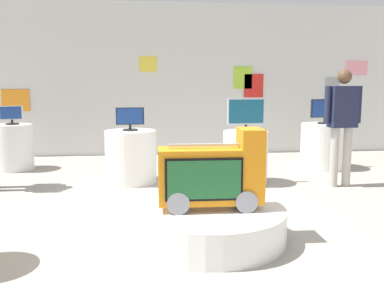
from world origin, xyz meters
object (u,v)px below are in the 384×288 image
at_px(display_pedestal_right_rear, 14,147).
at_px(display_pedestal_left_rear, 245,157).
at_px(display_pedestal_far_right, 323,146).
at_px(novelty_firetruck_tv, 212,176).
at_px(display_pedestal_center_rear, 131,156).
at_px(tv_on_right_rear, 12,115).
at_px(tv_on_far_right, 325,110).
at_px(shopper_browsing_rear, 342,119).
at_px(tv_on_left_rear, 246,113).
at_px(main_display_pedestal, 210,224).
at_px(tv_on_center_rear, 130,119).

bearing_deg(display_pedestal_right_rear, display_pedestal_left_rear, -20.69).
bearing_deg(display_pedestal_far_right, novelty_firetruck_tv, -127.35).
height_order(display_pedestal_center_rear, tv_on_right_rear, tv_on_right_rear).
relative_size(display_pedestal_left_rear, tv_on_far_right, 1.45).
distance_m(display_pedestal_center_rear, display_pedestal_far_right, 3.38).
xyz_separation_m(display_pedestal_left_rear, display_pedestal_far_right, (1.62, 0.98, 0.00)).
bearing_deg(display_pedestal_far_right, shopper_browsing_rear, -102.98).
bearing_deg(tv_on_far_right, display_pedestal_center_rear, -167.56).
bearing_deg(display_pedestal_left_rear, display_pedestal_center_rear, 171.66).
bearing_deg(display_pedestal_left_rear, tv_on_left_rear, -93.76).
height_order(novelty_firetruck_tv, display_pedestal_left_rear, novelty_firetruck_tv).
xyz_separation_m(main_display_pedestal, novelty_firetruck_tv, (0.02, -0.01, 0.46)).
distance_m(tv_on_right_rear, tv_on_far_right, 5.35).
distance_m(display_pedestal_left_rear, display_pedestal_far_right, 1.89).
bearing_deg(display_pedestal_center_rear, main_display_pedestal, -71.50).
xyz_separation_m(main_display_pedestal, shopper_browsing_rear, (2.17, 1.91, 0.82)).
distance_m(display_pedestal_center_rear, shopper_browsing_rear, 3.11).
relative_size(main_display_pedestal, tv_on_right_rear, 4.02).
bearing_deg(display_pedestal_far_right, tv_on_far_right, -100.33).
bearing_deg(novelty_firetruck_tv, display_pedestal_far_right, 52.65).
height_order(display_pedestal_center_rear, tv_on_center_rear, tv_on_center_rear).
relative_size(main_display_pedestal, shopper_browsing_rear, 0.86).
xyz_separation_m(main_display_pedestal, display_pedestal_far_right, (2.47, 3.21, 0.24)).
height_order(novelty_firetruck_tv, display_pedestal_center_rear, novelty_firetruck_tv).
relative_size(novelty_firetruck_tv, tv_on_far_right, 1.80).
bearing_deg(display_pedestal_center_rear, display_pedestal_far_right, 12.51).
relative_size(main_display_pedestal, novelty_firetruck_tv, 1.47).
distance_m(tv_on_left_rear, display_pedestal_right_rear, 4.03).
xyz_separation_m(main_display_pedestal, tv_on_far_right, (2.47, 3.20, 0.86)).
distance_m(tv_on_center_rear, tv_on_right_rear, 2.34).
bearing_deg(tv_on_far_right, main_display_pedestal, -127.65).
relative_size(tv_on_left_rear, shopper_browsing_rear, 0.34).
distance_m(display_pedestal_left_rear, tv_on_center_rear, 1.79).
bearing_deg(tv_on_right_rear, display_pedestal_right_rear, 70.36).
relative_size(display_pedestal_left_rear, shopper_browsing_rear, 0.47).
bearing_deg(main_display_pedestal, shopper_browsing_rear, 41.29).
relative_size(display_pedestal_center_rear, tv_on_far_right, 1.45).
bearing_deg(display_pedestal_far_right, main_display_pedestal, -127.62).
height_order(main_display_pedestal, tv_on_right_rear, tv_on_right_rear).
distance_m(display_pedestal_left_rear, tv_on_left_rear, 0.66).
bearing_deg(shopper_browsing_rear, display_pedestal_center_rear, 169.30).
xyz_separation_m(novelty_firetruck_tv, shopper_browsing_rear, (2.15, 1.92, 0.36)).
bearing_deg(novelty_firetruck_tv, tv_on_right_rear, 128.39).
bearing_deg(display_pedestal_far_right, tv_on_center_rear, -167.43).
distance_m(tv_on_far_right, shopper_browsing_rear, 1.33).
distance_m(display_pedestal_right_rear, tv_on_right_rear, 0.55).
bearing_deg(shopper_browsing_rear, tv_on_far_right, 77.01).
bearing_deg(tv_on_right_rear, display_pedestal_far_right, -4.51).
relative_size(tv_on_center_rear, tv_on_right_rear, 1.16).
height_order(tv_on_right_rear, shopper_browsing_rear, shopper_browsing_rear).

